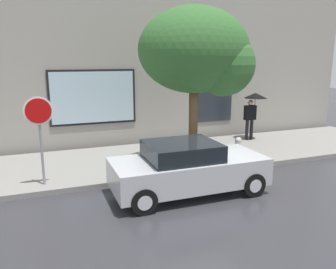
# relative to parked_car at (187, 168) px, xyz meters

# --- Properties ---
(ground_plane) EXTENTS (60.00, 60.00, 0.00)m
(ground_plane) POSITION_rel_parked_car_xyz_m (0.32, 0.13, -0.70)
(ground_plane) COLOR #333338
(sidewalk) EXTENTS (20.00, 4.00, 0.15)m
(sidewalk) POSITION_rel_parked_car_xyz_m (0.32, 3.13, -0.63)
(sidewalk) COLOR gray
(sidewalk) RESTS_ON ground
(building_facade) EXTENTS (20.00, 0.67, 7.00)m
(building_facade) POSITION_rel_parked_car_xyz_m (0.31, 5.62, 2.78)
(building_facade) COLOR #9E998E
(building_facade) RESTS_ON ground
(parked_car) EXTENTS (4.09, 1.84, 1.42)m
(parked_car) POSITION_rel_parked_car_xyz_m (0.00, 0.00, 0.00)
(parked_car) COLOR #B7BABF
(parked_car) RESTS_ON ground
(fire_hydrant) EXTENTS (0.30, 0.44, 0.80)m
(fire_hydrant) POSITION_rel_parked_car_xyz_m (2.63, 1.71, -0.16)
(fire_hydrant) COLOR white
(fire_hydrant) RESTS_ON sidewalk
(pedestrian_with_umbrella) EXTENTS (0.96, 0.96, 1.99)m
(pedestrian_with_umbrella) POSITION_rel_parked_car_xyz_m (4.88, 4.17, 1.01)
(pedestrian_with_umbrella) COLOR black
(pedestrian_with_umbrella) RESTS_ON sidewalk
(street_tree) EXTENTS (3.49, 2.97, 4.96)m
(street_tree) POSITION_rel_parked_car_xyz_m (1.17, 1.76, 2.99)
(street_tree) COLOR #4C3823
(street_tree) RESTS_ON sidewalk
(stop_sign) EXTENTS (0.76, 0.10, 2.44)m
(stop_sign) POSITION_rel_parked_car_xyz_m (-3.59, 1.61, 1.17)
(stop_sign) COLOR gray
(stop_sign) RESTS_ON sidewalk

